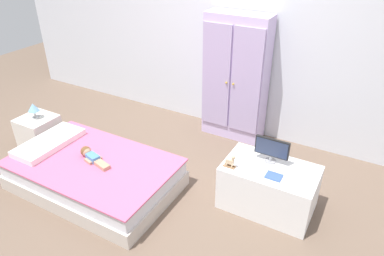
{
  "coord_description": "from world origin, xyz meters",
  "views": [
    {
      "loc": [
        1.49,
        -2.07,
        2.19
      ],
      "look_at": [
        0.12,
        0.36,
        0.59
      ],
      "focal_mm": 33.32,
      "sensor_mm": 36.0,
      "label": 1
    }
  ],
  "objects": [
    {
      "name": "ground_plane",
      "position": [
        0.0,
        0.0,
        -0.01
      ],
      "size": [
        10.0,
        10.0,
        0.02
      ],
      "primitive_type": "cube",
      "color": "brown"
    },
    {
      "name": "back_wall",
      "position": [
        0.0,
        1.57,
        1.35
      ],
      "size": [
        6.4,
        0.05,
        2.7
      ],
      "primitive_type": "cube",
      "color": "silver",
      "rests_on": "ground_plane"
    },
    {
      "name": "bed",
      "position": [
        -0.64,
        -0.17,
        0.14
      ],
      "size": [
        1.52,
        0.94,
        0.29
      ],
      "color": "beige",
      "rests_on": "ground_plane"
    },
    {
      "name": "pillow",
      "position": [
        -1.2,
        -0.17,
        0.32
      ],
      "size": [
        0.32,
        0.68,
        0.06
      ],
      "primitive_type": "cube",
      "color": "white",
      "rests_on": "bed"
    },
    {
      "name": "doll",
      "position": [
        -0.68,
        -0.14,
        0.33
      ],
      "size": [
        0.39,
        0.17,
        0.1
      ],
      "color": "#4C84C6",
      "rests_on": "bed"
    },
    {
      "name": "nightstand",
      "position": [
        -1.68,
        0.08,
        0.18
      ],
      "size": [
        0.37,
        0.37,
        0.36
      ],
      "primitive_type": "cube",
      "color": "silver",
      "rests_on": "ground_plane"
    },
    {
      "name": "table_lamp",
      "position": [
        -1.68,
        0.08,
        0.48
      ],
      "size": [
        0.12,
        0.12,
        0.17
      ],
      "color": "#B7B2AD",
      "rests_on": "nightstand"
    },
    {
      "name": "wardrobe",
      "position": [
        0.1,
        1.39,
        0.71
      ],
      "size": [
        0.7,
        0.31,
        1.42
      ],
      "color": "silver",
      "rests_on": "ground_plane"
    },
    {
      "name": "tv_stand",
      "position": [
        0.88,
        0.37,
        0.21
      ],
      "size": [
        0.79,
        0.48,
        0.42
      ],
      "primitive_type": "cube",
      "color": "white",
      "rests_on": "ground_plane"
    },
    {
      "name": "tv_monitor",
      "position": [
        0.84,
        0.45,
        0.55
      ],
      "size": [
        0.29,
        0.1,
        0.23
      ],
      "color": "#99999E",
      "rests_on": "tv_stand"
    },
    {
      "name": "rocking_horse_toy",
      "position": [
        0.58,
        0.21,
        0.48
      ],
      "size": [
        0.1,
        0.04,
        0.12
      ],
      "color": "#8E6642",
      "rests_on": "tv_stand"
    },
    {
      "name": "book_blue",
      "position": [
        0.94,
        0.26,
        0.42
      ],
      "size": [
        0.13,
        0.11,
        0.01
      ],
      "primitive_type": "cube",
      "color": "blue",
      "rests_on": "tv_stand"
    }
  ]
}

